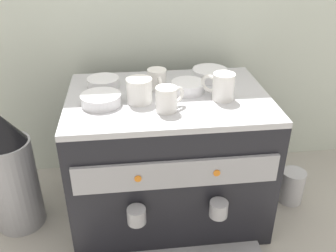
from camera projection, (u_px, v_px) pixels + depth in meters
name	position (u px, v px, depth m)	size (l,w,h in m)	color
ground_plane	(168.00, 207.00, 1.42)	(4.00, 4.00, 0.00)	#9E998E
tiled_backsplash_wall	(158.00, 28.00, 1.42)	(2.80, 0.03, 1.20)	silver
espresso_machine	(168.00, 157.00, 1.30)	(0.65, 0.56, 0.47)	black
ceramic_cup_0	(140.00, 90.00, 1.14)	(0.08, 0.12, 0.08)	white
ceramic_cup_1	(157.00, 79.00, 1.23)	(0.06, 0.10, 0.07)	white
ceramic_cup_2	(222.00, 86.00, 1.15)	(0.10, 0.09, 0.08)	white
ceramic_cup_3	(168.00, 99.00, 1.08)	(0.09, 0.08, 0.07)	white
ceramic_bowl_0	(103.00, 83.00, 1.25)	(0.11, 0.11, 0.03)	white
ceramic_bowl_1	(101.00, 100.00, 1.13)	(0.12, 0.12, 0.03)	white
ceramic_bowl_2	(188.00, 87.00, 1.21)	(0.11, 0.11, 0.03)	white
ceramic_bowl_3	(210.00, 74.00, 1.31)	(0.12, 0.12, 0.04)	white
coffee_grinder	(11.00, 173.00, 1.25)	(0.16, 0.16, 0.44)	#939399
milk_pitcher	(292.00, 186.00, 1.43)	(0.09, 0.09, 0.13)	#B7B7BC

